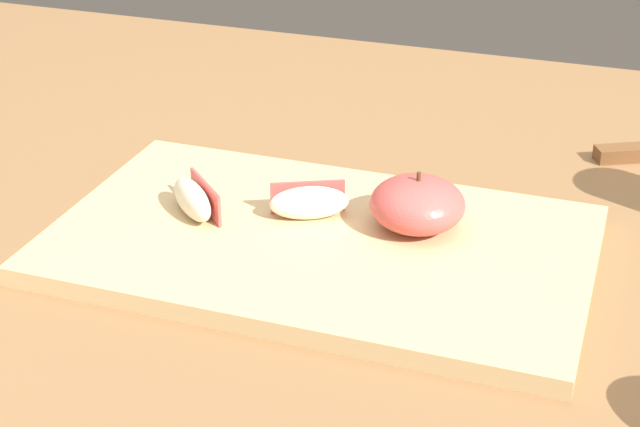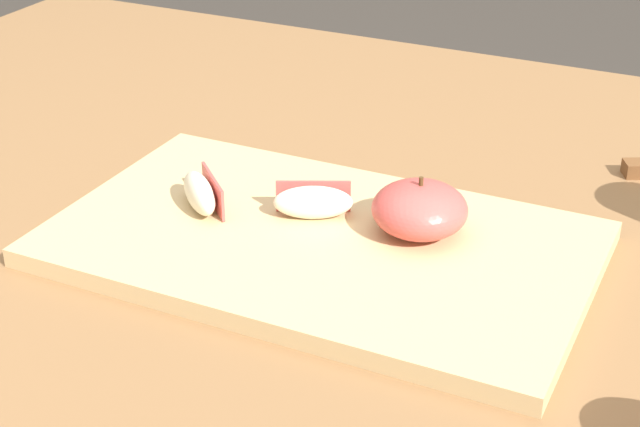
{
  "view_description": "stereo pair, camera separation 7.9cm",
  "coord_description": "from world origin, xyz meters",
  "px_view_note": "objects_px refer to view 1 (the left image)",
  "views": [
    {
      "loc": [
        0.24,
        -0.7,
        1.16
      ],
      "look_at": [
        0.01,
        -0.05,
        0.79
      ],
      "focal_mm": 55.69,
      "sensor_mm": 36.0,
      "label": 1
    },
    {
      "loc": [
        0.31,
        -0.67,
        1.16
      ],
      "look_at": [
        0.01,
        -0.05,
        0.79
      ],
      "focal_mm": 55.69,
      "sensor_mm": 36.0,
      "label": 2
    }
  ],
  "objects_px": {
    "apple_wedge_near_knife": "(309,202)",
    "apple_wedge_middle": "(194,199)",
    "apple_half_skin_up": "(417,204)",
    "cutting_board": "(320,244)"
  },
  "relations": [
    {
      "from": "apple_wedge_middle",
      "to": "cutting_board",
      "type": "bearing_deg",
      "value": 0.2
    },
    {
      "from": "apple_half_skin_up",
      "to": "apple_wedge_middle",
      "type": "xyz_separation_m",
      "value": [
        -0.18,
        -0.04,
        -0.01
      ]
    },
    {
      "from": "cutting_board",
      "to": "apple_wedge_middle",
      "type": "height_order",
      "value": "apple_wedge_middle"
    },
    {
      "from": "apple_half_skin_up",
      "to": "apple_wedge_middle",
      "type": "distance_m",
      "value": 0.18
    },
    {
      "from": "apple_wedge_middle",
      "to": "apple_wedge_near_knife",
      "type": "bearing_deg",
      "value": 15.71
    },
    {
      "from": "apple_wedge_near_knife",
      "to": "apple_wedge_middle",
      "type": "height_order",
      "value": "same"
    },
    {
      "from": "cutting_board",
      "to": "apple_wedge_near_knife",
      "type": "xyz_separation_m",
      "value": [
        -0.02,
        0.03,
        0.02
      ]
    },
    {
      "from": "cutting_board",
      "to": "apple_wedge_near_knife",
      "type": "relative_size",
      "value": 6.28
    },
    {
      "from": "apple_half_skin_up",
      "to": "apple_wedge_middle",
      "type": "bearing_deg",
      "value": -167.7
    },
    {
      "from": "apple_wedge_near_knife",
      "to": "apple_wedge_middle",
      "type": "xyz_separation_m",
      "value": [
        -0.09,
        -0.03,
        0.0
      ]
    }
  ]
}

